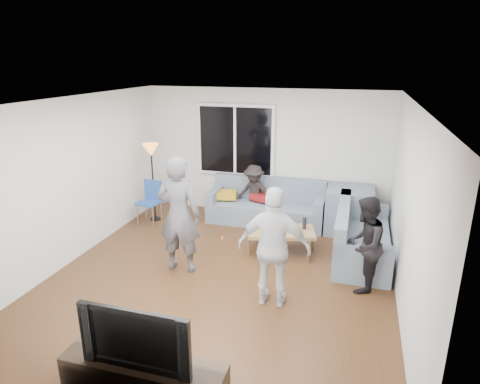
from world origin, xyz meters
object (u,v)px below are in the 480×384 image
(sofa_back_section, at_px, (266,202))
(sofa_right_section, at_px, (363,233))
(side_chair, at_px, (149,203))
(floor_lamp, at_px, (153,183))
(television, at_px, (140,333))
(coffee_table, at_px, (281,241))
(player_right, at_px, (274,248))
(tv_console, at_px, (144,380))
(spectator_back, at_px, (254,193))
(player_left, at_px, (179,215))
(spectator_right, at_px, (364,245))

(sofa_back_section, bearing_deg, sofa_right_section, -29.19)
(side_chair, distance_m, floor_lamp, 0.42)
(sofa_right_section, bearing_deg, television, 152.14)
(coffee_table, distance_m, player_right, 1.68)
(player_right, distance_m, tv_console, 2.22)
(floor_lamp, bearing_deg, player_right, -38.18)
(coffee_table, xyz_separation_m, spectator_back, (-0.81, 1.28, 0.38))
(player_right, bearing_deg, player_left, -19.69)
(player_left, xyz_separation_m, spectator_right, (2.70, 0.18, -0.22))
(television, bearing_deg, floor_lamp, 116.14)
(spectator_right, xyz_separation_m, spectator_back, (-2.12, 2.12, -0.11))
(side_chair, bearing_deg, television, -55.40)
(sofa_back_section, relative_size, floor_lamp, 1.47)
(coffee_table, bearing_deg, sofa_right_section, 8.99)
(spectator_back, distance_m, television, 4.81)
(coffee_table, distance_m, floor_lamp, 2.91)
(side_chair, distance_m, television, 4.57)
(sofa_back_section, height_order, floor_lamp, floor_lamp)
(player_left, bearing_deg, tv_console, 102.86)
(sofa_right_section, relative_size, spectator_back, 1.73)
(sofa_right_section, height_order, floor_lamp, floor_lamp)
(player_right, bearing_deg, spectator_back, -71.81)
(sofa_right_section, bearing_deg, sofa_back_section, 60.81)
(side_chair, relative_size, television, 0.79)
(sofa_back_section, height_order, tv_console, sofa_back_section)
(sofa_right_section, height_order, side_chair, side_chair)
(sofa_back_section, distance_m, television, 4.78)
(sofa_right_section, distance_m, floor_lamp, 4.12)
(coffee_table, bearing_deg, player_right, -83.17)
(sofa_back_section, bearing_deg, side_chair, -161.73)
(side_chair, height_order, player_right, player_right)
(coffee_table, distance_m, player_left, 1.86)
(sofa_back_section, height_order, player_right, player_right)
(floor_lamp, relative_size, player_right, 0.96)
(sofa_back_section, xyz_separation_m, spectator_back, (-0.26, 0.03, 0.15))
(spectator_right, distance_m, tv_console, 3.36)
(spectator_right, bearing_deg, side_chair, -94.22)
(player_left, distance_m, television, 2.60)
(tv_console, height_order, television, television)
(coffee_table, bearing_deg, television, -100.51)
(sofa_right_section, xyz_separation_m, spectator_right, (0.00, -1.05, 0.26))
(coffee_table, bearing_deg, sofa_back_section, 113.58)
(floor_lamp, height_order, television, floor_lamp)
(floor_lamp, relative_size, player_left, 0.86)
(spectator_right, bearing_deg, spectator_back, -120.66)
(side_chair, bearing_deg, coffee_table, -3.57)
(sofa_right_section, bearing_deg, spectator_back, 63.24)
(spectator_back, bearing_deg, coffee_table, -42.48)
(sofa_back_section, xyz_separation_m, side_chair, (-2.21, -0.73, 0.01))
(spectator_right, distance_m, spectator_back, 3.01)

